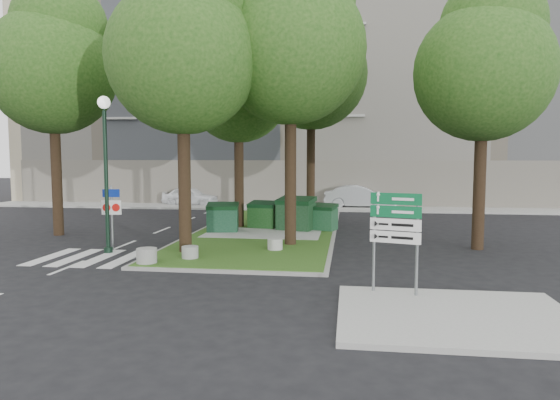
% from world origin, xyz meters
% --- Properties ---
extents(ground, '(120.00, 120.00, 0.00)m').
position_xyz_m(ground, '(0.00, 0.00, 0.00)').
color(ground, black).
rests_on(ground, ground).
extents(median_island, '(6.00, 16.00, 0.12)m').
position_xyz_m(median_island, '(0.50, 8.00, 0.06)').
color(median_island, '#254C15').
rests_on(median_island, ground).
extents(median_kerb, '(6.30, 16.30, 0.10)m').
position_xyz_m(median_kerb, '(0.50, 8.00, 0.05)').
color(median_kerb, gray).
rests_on(median_kerb, ground).
extents(sidewalk_corner, '(5.00, 4.00, 0.12)m').
position_xyz_m(sidewalk_corner, '(6.50, -3.50, 0.06)').
color(sidewalk_corner, '#999993').
rests_on(sidewalk_corner, ground).
extents(building_sidewalk, '(42.00, 3.00, 0.12)m').
position_xyz_m(building_sidewalk, '(0.00, 18.50, 0.06)').
color(building_sidewalk, '#999993').
rests_on(building_sidewalk, ground).
extents(zebra_crossing, '(5.00, 3.00, 0.01)m').
position_xyz_m(zebra_crossing, '(-3.75, 1.50, 0.01)').
color(zebra_crossing, silver).
rests_on(zebra_crossing, ground).
extents(apartment_building, '(41.00, 12.00, 16.00)m').
position_xyz_m(apartment_building, '(0.00, 26.00, 8.00)').
color(apartment_building, tan).
rests_on(apartment_building, ground).
extents(tree_median_near_left, '(5.20, 5.20, 10.53)m').
position_xyz_m(tree_median_near_left, '(-1.41, 2.56, 7.32)').
color(tree_median_near_left, black).
rests_on(tree_median_near_left, ground).
extents(tree_median_near_right, '(5.60, 5.60, 11.46)m').
position_xyz_m(tree_median_near_right, '(2.09, 4.56, 7.99)').
color(tree_median_near_right, black).
rests_on(tree_median_near_right, ground).
extents(tree_median_mid, '(4.80, 4.80, 9.99)m').
position_xyz_m(tree_median_mid, '(-0.91, 9.06, 6.98)').
color(tree_median_mid, black).
rests_on(tree_median_mid, ground).
extents(tree_median_far, '(5.80, 5.80, 11.93)m').
position_xyz_m(tree_median_far, '(2.29, 12.06, 8.32)').
color(tree_median_far, black).
rests_on(tree_median_far, ground).
extents(tree_street_left, '(5.40, 5.40, 11.00)m').
position_xyz_m(tree_street_left, '(-8.41, 6.06, 7.65)').
color(tree_street_left, black).
rests_on(tree_street_left, ground).
extents(tree_street_right, '(5.00, 5.00, 10.06)m').
position_xyz_m(tree_street_right, '(9.09, 5.06, 6.98)').
color(tree_street_right, black).
rests_on(tree_street_right, ground).
extents(dumpster_a, '(1.53, 1.18, 1.30)m').
position_xyz_m(dumpster_a, '(-1.38, 7.31, 0.74)').
color(dumpster_a, '#0F3821').
rests_on(dumpster_a, median_island).
extents(dumpster_b, '(1.51, 1.19, 1.25)m').
position_xyz_m(dumpster_b, '(0.22, 8.78, 0.72)').
color(dumpster_b, '#113C11').
rests_on(dumpster_b, median_island).
extents(dumpster_c, '(1.89, 1.55, 1.52)m').
position_xyz_m(dumpster_c, '(1.82, 8.26, 0.85)').
color(dumpster_c, black).
rests_on(dumpster_c, median_island).
extents(dumpster_d, '(1.52, 1.29, 1.20)m').
position_xyz_m(dumpster_d, '(3.00, 8.46, 0.70)').
color(dumpster_d, '#144323').
rests_on(dumpster_d, median_island).
extents(bollard_left, '(0.64, 0.64, 0.46)m').
position_xyz_m(bollard_left, '(-2.10, 0.50, 0.35)').
color(bollard_left, gray).
rests_on(bollard_left, median_island).
extents(bollard_right, '(0.54, 0.54, 0.39)m').
position_xyz_m(bollard_right, '(1.58, 3.30, 0.31)').
color(bollard_right, '#A8A7A2').
rests_on(bollard_right, median_island).
extents(bollard_mid, '(0.55, 0.55, 0.39)m').
position_xyz_m(bollard_mid, '(-0.98, 1.41, 0.32)').
color(bollard_mid, gray).
rests_on(bollard_mid, median_island).
extents(litter_bin, '(0.39, 0.39, 0.68)m').
position_xyz_m(litter_bin, '(3.20, 8.22, 0.46)').
color(litter_bin, gold).
rests_on(litter_bin, median_island).
extents(street_lamp, '(0.45, 0.45, 5.59)m').
position_xyz_m(street_lamp, '(-4.39, 2.46, 3.51)').
color(street_lamp, black).
rests_on(street_lamp, ground).
extents(traffic_sign_pole, '(0.72, 0.14, 2.41)m').
position_xyz_m(traffic_sign_pole, '(-4.48, 3.00, 1.55)').
color(traffic_sign_pole, slate).
rests_on(traffic_sign_pole, ground).
extents(directional_sign, '(1.20, 0.38, 2.47)m').
position_xyz_m(directional_sign, '(5.34, -2.00, 1.76)').
color(directional_sign, slate).
rests_on(directional_sign, sidewalk_corner).
extents(car_white, '(4.11, 2.05, 1.35)m').
position_xyz_m(car_white, '(-6.86, 19.50, 0.67)').
color(car_white, white).
rests_on(car_white, ground).
extents(car_silver, '(4.74, 1.71, 1.55)m').
position_xyz_m(car_silver, '(4.91, 19.41, 0.78)').
color(car_silver, '#AAAEB2').
rests_on(car_silver, ground).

